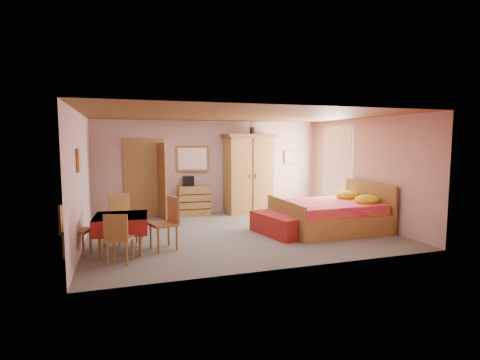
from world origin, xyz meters
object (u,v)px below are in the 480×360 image
object	(u,v)px
chest_of_drawers	(194,201)
wall_mirror	(192,159)
sunflower_vase	(252,125)
dining_table	(122,234)
wardrobe	(249,174)
chair_east	(163,223)
chair_south	(120,238)
chair_north	(124,219)
stereo	(188,181)
bed	(329,207)
floor_lamp	(229,183)
chair_west	(77,230)
bench	(276,225)

from	to	relation	value
chest_of_drawers	wall_mirror	world-z (taller)	wall_mirror
sunflower_vase	dining_table	bearing A→B (deg)	-140.62
wardrobe	chair_east	xyz separation A→B (m)	(-2.73, -2.98, -0.62)
sunflower_vase	chair_south	distance (m)	5.55
sunflower_vase	chair_east	xyz separation A→B (m)	(-2.87, -3.04, -2.00)
chair_north	stereo	bearing A→B (deg)	-149.39
chair_south	wardrobe	bearing A→B (deg)	63.82
bed	floor_lamp	bearing A→B (deg)	120.30
wall_mirror	chair_north	xyz separation A→B (m)	(-1.88, -2.57, -1.06)
chair_south	chair_north	bearing A→B (deg)	104.69
floor_lamp	chair_east	xyz separation A→B (m)	(-2.17, -3.09, -0.36)
chair_west	bench	bearing A→B (deg)	109.62
wardrobe	chair_south	world-z (taller)	wardrobe
wardrobe	dining_table	xyz separation A→B (m)	(-3.49, -2.91, -0.77)
stereo	bed	bearing A→B (deg)	-44.25
wall_mirror	chair_east	size ratio (longest dim) A/B	0.92
chair_east	sunflower_vase	bearing A→B (deg)	-60.45
stereo	chair_east	bearing A→B (deg)	-108.25
chest_of_drawers	floor_lamp	bearing A→B (deg)	3.41
wardrobe	bed	xyz separation A→B (m)	(1.06, -2.56, -0.58)
chair_south	stereo	bearing A→B (deg)	82.33
stereo	floor_lamp	xyz separation A→B (m)	(1.15, -0.02, -0.09)
wardrobe	chair_north	size ratio (longest dim) A/B	2.29
wardrobe	chair_west	world-z (taller)	wardrobe
stereo	chair_north	xyz separation A→B (m)	(-1.73, -2.41, -0.46)
floor_lamp	chair_north	world-z (taller)	floor_lamp
wall_mirror	wardrobe	xyz separation A→B (m)	(1.55, -0.29, -0.43)
chest_of_drawers	chair_south	bearing A→B (deg)	-116.32
chest_of_drawers	chair_north	size ratio (longest dim) A/B	0.89
chest_of_drawers	chair_east	xyz separation A→B (m)	(-1.18, -3.06, 0.09)
chest_of_drawers	wardrobe	size ratio (longest dim) A/B	0.39
dining_table	stereo	bearing A→B (deg)	59.63
wardrobe	chair_north	xyz separation A→B (m)	(-3.43, -2.28, -0.63)
chair_north	chair_west	distance (m)	1.04
wardrobe	dining_table	size ratio (longest dim) A/B	2.38
stereo	bed	xyz separation A→B (m)	(2.77, -2.70, -0.42)
bed	stereo	bearing A→B (deg)	134.79
floor_lamp	dining_table	world-z (taller)	floor_lamp
wardrobe	chair_east	world-z (taller)	wardrobe
wall_mirror	chair_south	world-z (taller)	wall_mirror
floor_lamp	chest_of_drawers	bearing A→B (deg)	-178.54
chest_of_drawers	chair_east	distance (m)	3.28
chair_west	chair_north	bearing A→B (deg)	144.42
chair_east	chair_south	bearing A→B (deg)	109.70
bench	chair_east	xyz separation A→B (m)	(-2.45, -0.33, 0.27)
dining_table	wall_mirror	bearing A→B (deg)	58.87
bench	chair_west	xyz separation A→B (m)	(-3.96, -0.29, 0.24)
bench	chair_west	world-z (taller)	chair_west
wall_mirror	chair_east	bearing A→B (deg)	-105.56
sunflower_vase	chair_south	xyz separation A→B (m)	(-3.65, -3.63, -2.07)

